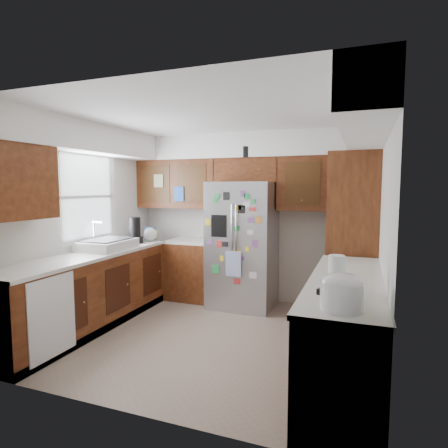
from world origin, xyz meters
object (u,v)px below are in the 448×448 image
Objects in this scene: fridge at (243,245)px; paper_towel at (336,273)px; pantry at (353,238)px; rice_cooker at (342,291)px.

paper_towel is (1.43, -2.11, 0.16)m from fridge.
paper_towel is (-0.07, -2.06, -0.02)m from pantry.
paper_towel is at bearing -55.82° from fridge.
paper_towel is at bearing -91.81° from pantry.
pantry is at bearing 88.19° from paper_towel.
pantry reaches higher than paper_towel.
paper_towel is (-0.06, 0.47, 0.01)m from rice_cooker.
pantry is 2.06m from paper_towel.
pantry is 1.51m from fridge.
fridge is at bearing 120.13° from rice_cooker.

